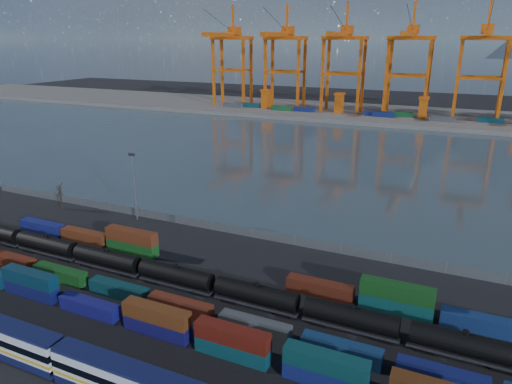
% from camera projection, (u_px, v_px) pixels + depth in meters
% --- Properties ---
extents(ground, '(700.00, 700.00, 0.00)m').
position_uv_depth(ground, '(183.00, 300.00, 77.06)').
color(ground, black).
rests_on(ground, ground).
extents(harbor_water, '(700.00, 700.00, 0.00)m').
position_uv_depth(harbor_water, '(340.00, 158.00, 167.79)').
color(harbor_water, '#34434B').
rests_on(harbor_water, ground).
extents(far_quay, '(700.00, 70.00, 2.00)m').
position_uv_depth(far_quay, '(386.00, 115.00, 258.20)').
color(far_quay, '#514F4C').
rests_on(far_quay, ground).
extents(container_row_south, '(139.03, 2.21, 4.71)m').
position_uv_depth(container_row_south, '(138.00, 316.00, 68.81)').
color(container_row_south, '#44474A').
rests_on(container_row_south, ground).
extents(container_row_mid, '(127.93, 2.27, 4.85)m').
position_uv_depth(container_row_mid, '(128.00, 291.00, 76.80)').
color(container_row_mid, '#0F134E').
rests_on(container_row_mid, ground).
extents(container_row_north, '(127.89, 2.36, 5.03)m').
position_uv_depth(container_row_north, '(288.00, 279.00, 80.29)').
color(container_row_north, navy).
rests_on(container_row_north, ground).
extents(tanker_string, '(123.14, 3.14, 4.50)m').
position_uv_depth(tanker_string, '(140.00, 267.00, 83.21)').
color(tanker_string, black).
rests_on(tanker_string, ground).
extents(waterfront_fence, '(160.12, 0.12, 2.20)m').
position_uv_depth(waterfront_fence, '(252.00, 233.00, 100.94)').
color(waterfront_fence, '#595B5E').
rests_on(waterfront_fence, ground).
extents(bare_tree, '(1.79, 1.86, 7.14)m').
position_uv_depth(bare_tree, '(61.00, 196.00, 116.91)').
color(bare_tree, black).
rests_on(bare_tree, ground).
extents(yard_light_mast, '(1.60, 0.40, 16.60)m').
position_uv_depth(yard_light_mast, '(134.00, 183.00, 108.24)').
color(yard_light_mast, slate).
rests_on(yard_light_mast, ground).
extents(gantry_cranes, '(198.48, 45.08, 61.04)m').
position_uv_depth(gantry_cranes, '(376.00, 47.00, 243.77)').
color(gantry_cranes, '#D3570E').
rests_on(gantry_cranes, ground).
extents(quay_containers, '(172.58, 10.99, 2.60)m').
position_uv_depth(quay_containers, '(362.00, 113.00, 249.18)').
color(quay_containers, navy).
rests_on(quay_containers, far_quay).
extents(straddle_carriers, '(140.00, 7.00, 11.10)m').
position_uv_depth(straddle_carriers, '(380.00, 105.00, 248.36)').
color(straddle_carriers, '#D3570E').
rests_on(straddle_carriers, far_quay).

